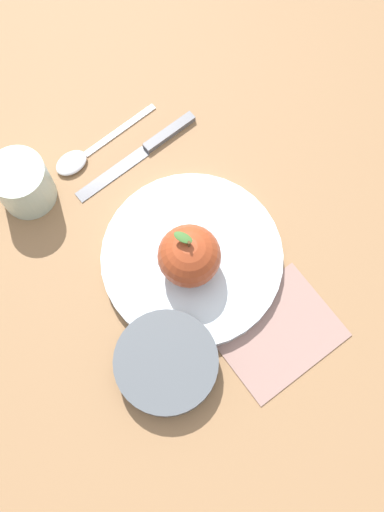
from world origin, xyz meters
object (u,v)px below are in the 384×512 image
object	(u,v)px
knife	(147,148)
cup	(22,182)
dinner_plate	(192,258)
side_bowl	(166,363)
linen_napkin	(277,332)
spoon	(82,155)
apple	(189,256)

from	to	relation	value
knife	cup	bearing A→B (deg)	67.98
dinner_plate	side_bowl	xyz separation A→B (m)	(-0.07, 0.12, 0.01)
knife	linen_napkin	size ratio (longest dim) A/B	1.36
side_bowl	spoon	bearing A→B (deg)	-22.87
spoon	linen_napkin	xyz separation A→B (m)	(-0.37, -0.01, -0.00)
apple	knife	bearing A→B (deg)	-27.14
apple	side_bowl	world-z (taller)	apple
dinner_plate	apple	world-z (taller)	apple
dinner_plate	apple	bearing A→B (deg)	119.09
spoon	knife	bearing A→B (deg)	-128.12
cup	knife	size ratio (longest dim) A/B	0.37
cup	linen_napkin	world-z (taller)	cup
apple	linen_napkin	distance (m)	0.15
cup	knife	world-z (taller)	cup
apple	cup	distance (m)	0.25
knife	spoon	xyz separation A→B (m)	(0.06, 0.07, 0.00)
dinner_plate	cup	size ratio (longest dim) A/B	3.18
spoon	apple	bearing A→B (deg)	176.58
cup	knife	distance (m)	0.18
side_bowl	dinner_plate	bearing A→B (deg)	-58.67
apple	side_bowl	xyz separation A→B (m)	(-0.07, 0.11, -0.04)
side_bowl	linen_napkin	bearing A→B (deg)	-119.38
dinner_plate	apple	xyz separation A→B (m)	(-0.01, 0.01, 0.05)
apple	linen_napkin	xyz separation A→B (m)	(-0.14, -0.02, -0.06)
cup	linen_napkin	distance (m)	0.39
knife	linen_napkin	xyz separation A→B (m)	(-0.31, 0.07, -0.00)
apple	knife	size ratio (longest dim) A/B	0.45
side_bowl	apple	bearing A→B (deg)	-58.44
spoon	linen_napkin	bearing A→B (deg)	-179.20
side_bowl	cup	world-z (taller)	cup
knife	linen_napkin	distance (m)	0.32
apple	knife	world-z (taller)	apple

